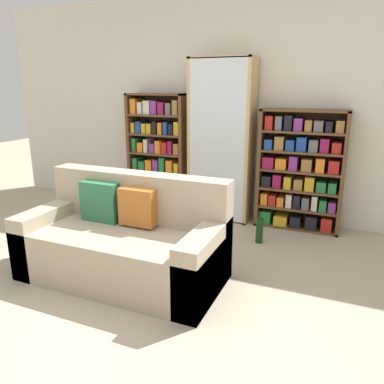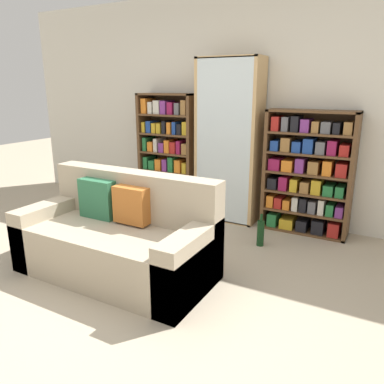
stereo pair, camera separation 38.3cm
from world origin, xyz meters
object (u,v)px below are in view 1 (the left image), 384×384
couch (124,243)px  bookshelf_right (300,172)px  bookshelf_left (159,154)px  wine_bottle (259,230)px  display_cabinet (222,141)px

couch → bookshelf_right: bookshelf_right is taller
bookshelf_left → wine_bottle: bearing=-22.8°
bookshelf_right → couch: bearing=-123.9°
bookshelf_left → couch: bearing=-71.5°
display_cabinet → bookshelf_right: bearing=1.0°
couch → wine_bottle: size_ratio=4.96×
bookshelf_right → bookshelf_left: bearing=180.0°
couch → display_cabinet: display_cabinet is taller
display_cabinet → bookshelf_right: display_cabinet is taller
couch → bookshelf_left: size_ratio=1.13×
bookshelf_left → bookshelf_right: 1.82m
couch → bookshelf_right: size_ratio=1.26×
bookshelf_left → bookshelf_right: bookshelf_left is taller
bookshelf_left → bookshelf_right: bearing=-0.0°
wine_bottle → bookshelf_left: bearing=157.2°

